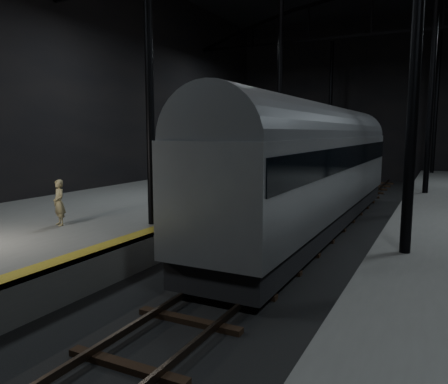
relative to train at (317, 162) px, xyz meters
The scene contains 6 objects.
ground 3.38m from the train, 89.99° to the right, with size 44.00×44.00×0.00m, color black.
platform_left 8.07m from the train, 165.40° to the right, with size 9.00×43.80×1.00m, color #585855.
tactile_strip 4.18m from the train, 148.98° to the right, with size 0.50×43.80×0.01m, color olive.
track 3.33m from the train, 89.99° to the right, with size 2.40×43.00×0.24m.
train is the anchor object (origin of this frame).
woman 9.83m from the train, 129.97° to the right, with size 0.53×0.35×1.46m, color #94855A.
Camera 1 is at (4.52, -15.36, 3.93)m, focal length 35.00 mm.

